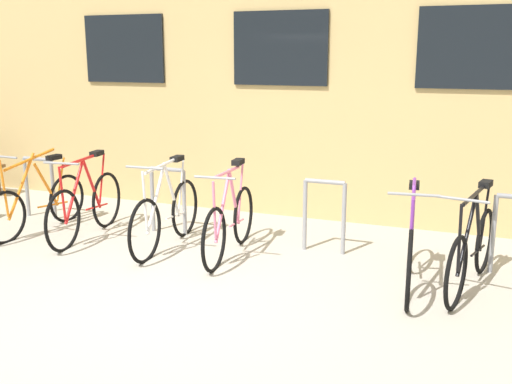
{
  "coord_description": "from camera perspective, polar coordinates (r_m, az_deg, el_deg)",
  "views": [
    {
      "loc": [
        2.65,
        -4.4,
        2.19
      ],
      "look_at": [
        0.29,
        1.6,
        0.7
      ],
      "focal_mm": 41.85,
      "sensor_mm": 36.0,
      "label": 1
    }
  ],
  "objects": [
    {
      "name": "ground_plane",
      "position": [
        5.58,
        -8.94,
        -10.27
      ],
      "size": [
        42.0,
        42.0,
        0.0
      ],
      "primitive_type": "plane",
      "color": "#B2ADA0"
    },
    {
      "name": "storefront_building",
      "position": [
        11.72,
        8.69,
        13.27
      ],
      "size": [
        28.0,
        7.67,
        4.54
      ],
      "color": "tan",
      "rests_on": "ground"
    },
    {
      "name": "bike_rack",
      "position": [
        7.04,
        -1.33,
        -0.92
      ],
      "size": [
        6.5,
        0.05,
        0.84
      ],
      "color": "gray",
      "rests_on": "ground"
    },
    {
      "name": "bicycle_orange",
      "position": [
        8.01,
        -20.15,
        -0.96
      ],
      "size": [
        0.44,
        1.7,
        1.06
      ],
      "color": "black",
      "rests_on": "ground"
    },
    {
      "name": "bicycle_white",
      "position": [
        6.97,
        -8.57,
        -2.11
      ],
      "size": [
        0.44,
        1.74,
        1.06
      ],
      "color": "black",
      "rests_on": "ground"
    },
    {
      "name": "bicycle_pink",
      "position": [
        6.63,
        -2.54,
        -2.85
      ],
      "size": [
        0.44,
        1.69,
        1.05
      ],
      "color": "black",
      "rests_on": "ground"
    },
    {
      "name": "bicycle_red",
      "position": [
        7.55,
        -15.93,
        -1.26
      ],
      "size": [
        0.44,
        1.75,
        1.04
      ],
      "color": "black",
      "rests_on": "ground"
    },
    {
      "name": "bicycle_purple",
      "position": [
        5.93,
        14.55,
        -5.05
      ],
      "size": [
        0.44,
        1.79,
        1.05
      ],
      "color": "black",
      "rests_on": "ground"
    },
    {
      "name": "bicycle_black",
      "position": [
        6.06,
        19.94,
        -5.22
      ],
      "size": [
        0.51,
        1.74,
        1.01
      ],
      "color": "black",
      "rests_on": "ground"
    }
  ]
}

